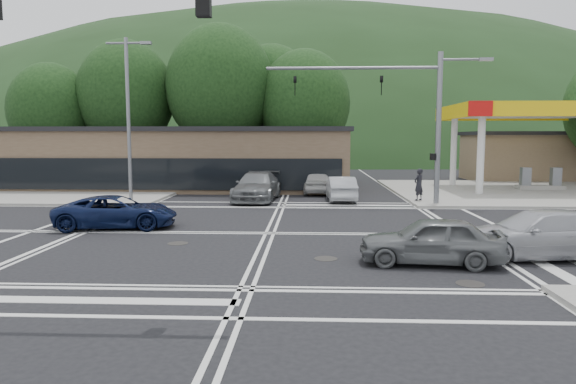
{
  "coord_description": "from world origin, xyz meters",
  "views": [
    {
      "loc": [
        1.53,
        -19.07,
        3.61
      ],
      "look_at": [
        0.62,
        1.66,
        1.4
      ],
      "focal_mm": 32.0,
      "sensor_mm": 36.0,
      "label": 1
    }
  ],
  "objects_px": {
    "car_blue_west": "(117,212)",
    "car_queue_a": "(341,189)",
    "car_queue_b": "(317,182)",
    "car_northbound": "(257,186)",
    "car_silver_east": "(538,234)",
    "pedestrian": "(419,185)",
    "car_grey_center": "(431,240)"
  },
  "relations": [
    {
      "from": "car_blue_west",
      "to": "car_queue_a",
      "type": "bearing_deg",
      "value": -53.54
    },
    {
      "from": "car_queue_b",
      "to": "car_northbound",
      "type": "xyz_separation_m",
      "value": [
        -3.51,
        -3.85,
        0.05
      ]
    },
    {
      "from": "car_silver_east",
      "to": "car_queue_a",
      "type": "relative_size",
      "value": 1.17
    },
    {
      "from": "car_blue_west",
      "to": "car_queue_a",
      "type": "distance_m",
      "value": 13.3
    },
    {
      "from": "car_silver_east",
      "to": "car_queue_a",
      "type": "height_order",
      "value": "car_silver_east"
    },
    {
      "from": "car_northbound",
      "to": "pedestrian",
      "type": "distance_m",
      "value": 9.07
    },
    {
      "from": "car_queue_a",
      "to": "pedestrian",
      "type": "height_order",
      "value": "pedestrian"
    },
    {
      "from": "car_blue_west",
      "to": "pedestrian",
      "type": "bearing_deg",
      "value": -66.43
    },
    {
      "from": "car_queue_b",
      "to": "pedestrian",
      "type": "height_order",
      "value": "pedestrian"
    },
    {
      "from": "car_grey_center",
      "to": "car_silver_east",
      "type": "bearing_deg",
      "value": 111.15
    },
    {
      "from": "car_blue_west",
      "to": "car_northbound",
      "type": "distance_m",
      "value": 10.36
    },
    {
      "from": "car_queue_a",
      "to": "car_queue_b",
      "type": "relative_size",
      "value": 0.96
    },
    {
      "from": "car_grey_center",
      "to": "car_queue_b",
      "type": "bearing_deg",
      "value": -164.55
    },
    {
      "from": "car_blue_west",
      "to": "car_silver_east",
      "type": "bearing_deg",
      "value": -115.14
    },
    {
      "from": "car_silver_east",
      "to": "car_queue_a",
      "type": "bearing_deg",
      "value": -163.42
    },
    {
      "from": "car_grey_center",
      "to": "car_northbound",
      "type": "bearing_deg",
      "value": -149.79
    },
    {
      "from": "car_silver_east",
      "to": "car_queue_a",
      "type": "xyz_separation_m",
      "value": [
        -5.11,
        13.81,
        -0.02
      ]
    },
    {
      "from": "car_queue_b",
      "to": "pedestrian",
      "type": "xyz_separation_m",
      "value": [
        5.51,
        -4.67,
        0.27
      ]
    },
    {
      "from": "car_blue_west",
      "to": "car_northbound",
      "type": "relative_size",
      "value": 0.84
    },
    {
      "from": "car_silver_east",
      "to": "car_northbound",
      "type": "xyz_separation_m",
      "value": [
        -9.91,
        13.74,
        0.09
      ]
    },
    {
      "from": "car_queue_a",
      "to": "car_northbound",
      "type": "bearing_deg",
      "value": -1.5
    },
    {
      "from": "car_grey_center",
      "to": "car_queue_a",
      "type": "height_order",
      "value": "car_queue_a"
    },
    {
      "from": "car_blue_west",
      "to": "pedestrian",
      "type": "relative_size",
      "value": 2.68
    },
    {
      "from": "car_queue_a",
      "to": "car_queue_b",
      "type": "bearing_deg",
      "value": -73.53
    },
    {
      "from": "car_queue_a",
      "to": "car_northbound",
      "type": "height_order",
      "value": "car_northbound"
    },
    {
      "from": "car_queue_a",
      "to": "pedestrian",
      "type": "distance_m",
      "value": 4.33
    },
    {
      "from": "car_blue_west",
      "to": "car_northbound",
      "type": "xyz_separation_m",
      "value": [
        4.69,
        9.24,
        0.16
      ]
    },
    {
      "from": "car_grey_center",
      "to": "car_queue_a",
      "type": "distance_m",
      "value": 14.82
    },
    {
      "from": "car_silver_east",
      "to": "car_northbound",
      "type": "height_order",
      "value": "car_northbound"
    },
    {
      "from": "car_blue_west",
      "to": "pedestrian",
      "type": "distance_m",
      "value": 16.1
    },
    {
      "from": "car_queue_b",
      "to": "car_northbound",
      "type": "height_order",
      "value": "car_northbound"
    },
    {
      "from": "car_silver_east",
      "to": "pedestrian",
      "type": "bearing_deg",
      "value": -179.8
    }
  ]
}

